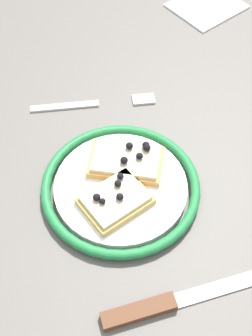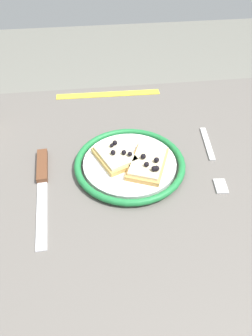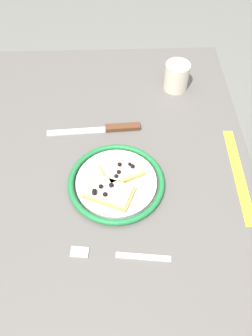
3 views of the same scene
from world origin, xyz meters
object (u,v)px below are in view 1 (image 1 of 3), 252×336
(plate, at_px, (121,187))
(napkin, at_px, (207,6))
(pizza_slice_near, at_px, (127,160))
(fork, at_px, (94,104))
(pizza_slice_far, at_px, (115,199))
(knife, at_px, (165,304))
(dining_table, at_px, (149,210))

(plate, xyz_separation_m, napkin, (-0.38, 0.26, -0.01))
(pizza_slice_near, bearing_deg, fork, -172.05)
(fork, distance_m, napkin, 0.34)
(pizza_slice_near, xyz_separation_m, napkin, (-0.35, 0.25, -0.02))
(plate, distance_m, napkin, 0.46)
(plate, relative_size, pizza_slice_far, 2.08)
(knife, distance_m, napkin, 0.60)
(dining_table, distance_m, fork, 0.19)
(dining_table, xyz_separation_m, pizza_slice_far, (0.04, -0.06, 0.11))
(dining_table, xyz_separation_m, knife, (0.18, -0.03, 0.09))
(knife, xyz_separation_m, napkin, (-0.55, 0.25, -0.00))
(plate, bearing_deg, pizza_slice_far, -27.18)
(plate, bearing_deg, napkin, 145.16)
(dining_table, bearing_deg, napkin, 149.68)
(pizza_slice_far, bearing_deg, napkin, 145.62)
(pizza_slice_near, distance_m, napkin, 0.43)
(plate, relative_size, knife, 0.92)
(plate, bearing_deg, knife, 4.46)
(pizza_slice_near, bearing_deg, knife, -0.94)
(dining_table, relative_size, knife, 4.40)
(dining_table, height_order, knife, knife)
(plate, relative_size, napkin, 1.72)
(dining_table, relative_size, napkin, 8.27)
(dining_table, distance_m, plate, 0.11)
(pizza_slice_near, distance_m, pizza_slice_far, 0.07)
(dining_table, bearing_deg, knife, -10.67)
(plate, xyz_separation_m, fork, (-0.17, -0.00, -0.01))
(knife, distance_m, fork, 0.34)
(napkin, bearing_deg, plate, -34.84)
(plate, distance_m, knife, 0.17)
(pizza_slice_near, height_order, napkin, pizza_slice_near)
(pizza_slice_near, relative_size, knife, 0.50)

